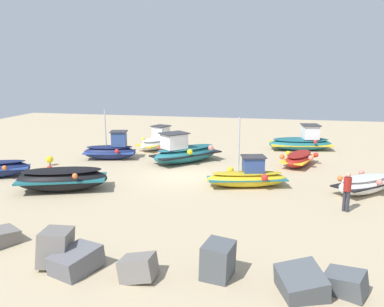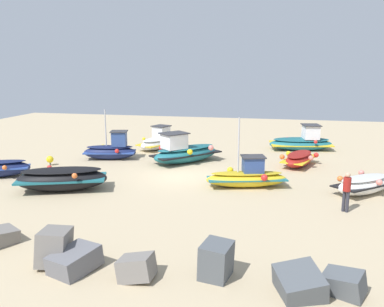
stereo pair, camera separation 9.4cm
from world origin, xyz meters
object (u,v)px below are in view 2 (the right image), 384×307
(fishing_boat_8, at_px, (364,184))
(fishing_boat_4, at_px, (185,152))
(fishing_boat_2, at_px, (302,142))
(fishing_boat_5, at_px, (158,141))
(fishing_boat_6, at_px, (247,177))
(fishing_boat_3, at_px, (299,159))
(fishing_boat_1, at_px, (111,150))
(mooring_buoy_0, at_px, (50,159))
(fishing_boat_7, at_px, (62,179))
(person_walking, at_px, (347,189))

(fishing_boat_8, bearing_deg, fishing_boat_4, 114.02)
(fishing_boat_2, xyz_separation_m, fishing_boat_4, (7.61, 5.74, 0.09))
(fishing_boat_5, bearing_deg, fishing_boat_6, -116.59)
(fishing_boat_3, bearing_deg, fishing_boat_1, -66.64)
(fishing_boat_2, distance_m, mooring_buoy_0, 17.72)
(fishing_boat_5, bearing_deg, fishing_boat_8, -100.50)
(fishing_boat_4, bearing_deg, mooring_buoy_0, -29.94)
(fishing_boat_1, distance_m, fishing_boat_7, 7.01)
(fishing_boat_5, bearing_deg, fishing_boat_7, -166.38)
(fishing_boat_4, relative_size, fishing_boat_6, 1.06)
(fishing_boat_8, bearing_deg, fishing_boat_5, 105.43)
(fishing_boat_4, height_order, fishing_boat_7, fishing_boat_4)
(fishing_boat_5, bearing_deg, fishing_boat_4, -120.28)
(fishing_boat_6, distance_m, fishing_boat_7, 9.32)
(fishing_boat_6, distance_m, person_walking, 5.20)
(fishing_boat_1, bearing_deg, fishing_boat_5, 49.14)
(person_walking, relative_size, mooring_buoy_0, 2.86)
(fishing_boat_2, bearing_deg, fishing_boat_4, -153.82)
(mooring_buoy_0, bearing_deg, fishing_boat_5, -128.64)
(fishing_boat_6, xyz_separation_m, mooring_buoy_0, (12.42, -1.95, -0.14))
(fishing_boat_7, bearing_deg, fishing_boat_3, 13.11)
(fishing_boat_1, distance_m, fishing_boat_6, 10.35)
(fishing_boat_6, xyz_separation_m, fishing_boat_8, (-5.63, -0.04, -0.06))
(fishing_boat_6, bearing_deg, person_walking, -47.72)
(fishing_boat_2, height_order, person_walking, fishing_boat_2)
(fishing_boat_3, distance_m, mooring_buoy_0, 15.56)
(fishing_boat_5, distance_m, mooring_buoy_0, 8.17)
(fishing_boat_1, relative_size, fishing_boat_2, 0.75)
(fishing_boat_8, height_order, person_walking, person_walking)
(fishing_boat_4, relative_size, fishing_boat_7, 0.98)
(fishing_boat_6, bearing_deg, fishing_boat_1, 139.53)
(fishing_boat_8, bearing_deg, mooring_buoy_0, 132.02)
(fishing_boat_2, height_order, fishing_boat_4, fishing_boat_4)
(fishing_boat_2, relative_size, fishing_boat_5, 1.30)
(person_walking, xyz_separation_m, mooring_buoy_0, (16.79, -4.73, -0.62))
(fishing_boat_2, xyz_separation_m, fishing_boat_8, (-2.39, 10.20, -0.13))
(fishing_boat_1, relative_size, fishing_boat_6, 0.84)
(fishing_boat_3, relative_size, fishing_boat_6, 0.82)
(fishing_boat_8, bearing_deg, fishing_boat_3, 76.98)
(fishing_boat_5, xyz_separation_m, fishing_boat_8, (-12.95, 8.29, -0.11))
(mooring_buoy_0, bearing_deg, fishing_boat_4, -162.43)
(fishing_boat_4, bearing_deg, person_walking, 92.71)
(fishing_boat_7, distance_m, person_walking, 13.33)
(fishing_boat_6, distance_m, mooring_buoy_0, 12.57)
(fishing_boat_2, bearing_deg, mooring_buoy_0, -162.95)
(fishing_boat_3, xyz_separation_m, fishing_boat_5, (10.12, -3.17, 0.13))
(fishing_boat_4, distance_m, fishing_boat_8, 10.95)
(fishing_boat_8, height_order, mooring_buoy_0, fishing_boat_8)
(fishing_boat_1, bearing_deg, person_walking, -40.85)
(fishing_boat_3, bearing_deg, fishing_boat_2, -165.14)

